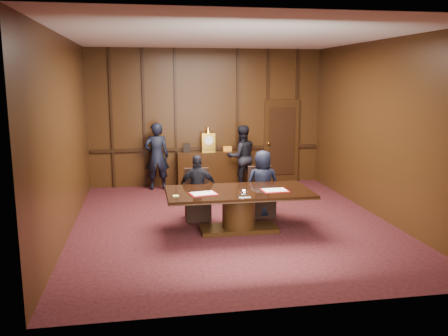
% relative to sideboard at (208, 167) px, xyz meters
% --- Properties ---
extents(room, '(7.00, 7.04, 3.50)m').
position_rel_sideboard_xyz_m(room, '(0.07, -3.12, 1.24)').
color(room, black).
rests_on(room, ground).
extents(sideboard, '(1.60, 0.45, 1.54)m').
position_rel_sideboard_xyz_m(sideboard, '(0.00, 0.00, 0.00)').
color(sideboard, black).
rests_on(sideboard, ground).
extents(conference_table, '(2.62, 1.32, 0.76)m').
position_rel_sideboard_xyz_m(conference_table, '(0.03, -3.76, 0.02)').
color(conference_table, black).
rests_on(conference_table, ground).
extents(folder_left, '(0.52, 0.42, 0.02)m').
position_rel_sideboard_xyz_m(folder_left, '(-0.64, -3.92, 0.28)').
color(folder_left, '#AA0F16').
rests_on(folder_left, conference_table).
extents(folder_right, '(0.48, 0.35, 0.02)m').
position_rel_sideboard_xyz_m(folder_right, '(0.66, -3.89, 0.28)').
color(folder_right, '#AA0F16').
rests_on(folder_right, conference_table).
extents(inkstand, '(0.20, 0.14, 0.12)m').
position_rel_sideboard_xyz_m(inkstand, '(0.03, -4.21, 0.33)').
color(inkstand, white).
rests_on(inkstand, conference_table).
extents(notepad, '(0.11, 0.08, 0.01)m').
position_rel_sideboard_xyz_m(notepad, '(-1.12, -3.99, 0.28)').
color(notepad, '#FFFB7C').
rests_on(notepad, conference_table).
extents(chair_left, '(0.48, 0.48, 0.99)m').
position_rel_sideboard_xyz_m(chair_left, '(-0.62, -2.88, -0.19)').
color(chair_left, black).
rests_on(chair_left, ground).
extents(chair_right, '(0.48, 0.48, 0.99)m').
position_rel_sideboard_xyz_m(chair_right, '(0.68, -2.88, -0.19)').
color(chair_right, black).
rests_on(chair_right, ground).
extents(signatory_left, '(0.78, 0.36, 1.30)m').
position_rel_sideboard_xyz_m(signatory_left, '(-0.62, -2.96, 0.16)').
color(signatory_left, black).
rests_on(signatory_left, ground).
extents(signatory_right, '(0.69, 0.47, 1.36)m').
position_rel_sideboard_xyz_m(signatory_right, '(0.68, -2.96, 0.19)').
color(signatory_right, black).
rests_on(signatory_right, ground).
extents(witness_left, '(0.62, 0.42, 1.68)m').
position_rel_sideboard_xyz_m(witness_left, '(-1.32, -0.16, 0.36)').
color(witness_left, black).
rests_on(witness_left, ground).
extents(witness_right, '(0.86, 0.72, 1.59)m').
position_rel_sideboard_xyz_m(witness_right, '(0.80, -0.34, 0.31)').
color(witness_right, black).
rests_on(witness_right, ground).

